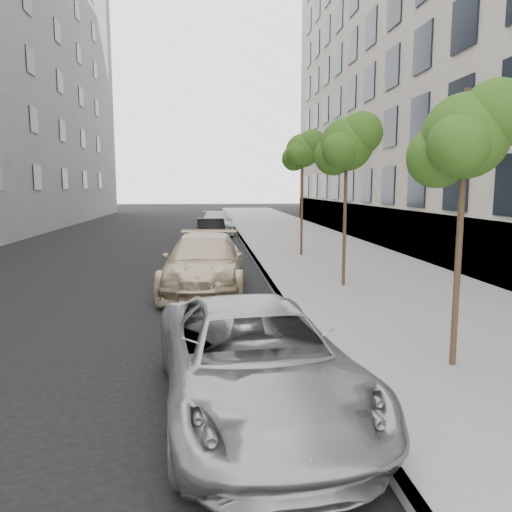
{
  "coord_description": "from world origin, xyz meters",
  "views": [
    {
      "loc": [
        -0.69,
        -5.84,
        2.98
      ],
      "look_at": [
        0.33,
        4.61,
        1.5
      ],
      "focal_mm": 35.0,
      "sensor_mm": 36.0,
      "label": 1
    }
  ],
  "objects": [
    {
      "name": "tree_near",
      "position": [
        3.23,
        1.5,
        3.72
      ],
      "size": [
        1.65,
        1.45,
        4.4
      ],
      "color": "#38281C",
      "rests_on": "sidewalk"
    },
    {
      "name": "suv",
      "position": [
        -0.79,
        8.35,
        0.8
      ],
      "size": [
        2.57,
        5.61,
        1.59
      ],
      "primitive_type": "imported",
      "rotation": [
        0.0,
        0.0,
        -0.06
      ],
      "color": "tan",
      "rests_on": "ground"
    },
    {
      "name": "tree_far",
      "position": [
        3.23,
        14.5,
        4.4
      ],
      "size": [
        1.7,
        1.5,
        5.1
      ],
      "color": "#38281C",
      "rests_on": "sidewalk"
    },
    {
      "name": "curb",
      "position": [
        1.18,
        24.0,
        0.07
      ],
      "size": [
        0.15,
        72.0,
        0.14
      ],
      "primitive_type": "cube",
      "color": "#9E9B93",
      "rests_on": "ground"
    },
    {
      "name": "ground",
      "position": [
        0.0,
        0.0,
        0.0
      ],
      "size": [
        160.0,
        160.0,
        0.0
      ],
      "primitive_type": "plane",
      "color": "black",
      "rests_on": "ground"
    },
    {
      "name": "sedan_blue",
      "position": [
        -0.88,
        13.64,
        0.67
      ],
      "size": [
        1.59,
        3.91,
        1.33
      ],
      "primitive_type": "imported",
      "rotation": [
        0.0,
        0.0,
        -0.0
      ],
      "color": "black",
      "rests_on": "ground"
    },
    {
      "name": "sidewalk",
      "position": [
        4.3,
        24.0,
        0.07
      ],
      "size": [
        6.4,
        72.0,
        0.14
      ],
      "primitive_type": "cube",
      "color": "gray",
      "rests_on": "ground"
    },
    {
      "name": "minivan",
      "position": [
        -0.1,
        0.42,
        0.71
      ],
      "size": [
        2.89,
        5.33,
        1.42
      ],
      "primitive_type": "imported",
      "rotation": [
        0.0,
        0.0,
        0.11
      ],
      "color": "#A8ABAC",
      "rests_on": "ground"
    },
    {
      "name": "sedan_rear",
      "position": [
        -0.13,
        25.03,
        0.7
      ],
      "size": [
        2.04,
        4.88,
        1.41
      ],
      "primitive_type": "imported",
      "rotation": [
        0.0,
        0.0,
        0.01
      ],
      "color": "#B2B6BA",
      "rests_on": "ground"
    },
    {
      "name": "sedan_black",
      "position": [
        -0.51,
        20.03,
        0.65
      ],
      "size": [
        1.56,
        4.01,
        1.3
      ],
      "primitive_type": "imported",
      "rotation": [
        0.0,
        0.0,
        0.05
      ],
      "color": "black",
      "rests_on": "ground"
    },
    {
      "name": "tree_mid",
      "position": [
        3.23,
        8.0,
        4.12
      ],
      "size": [
        1.79,
        1.59,
        4.87
      ],
      "color": "#38281C",
      "rests_on": "sidewalk"
    }
  ]
}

